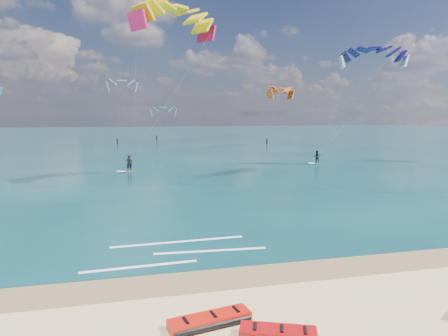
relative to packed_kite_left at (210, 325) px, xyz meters
The scene contains 8 objects.
ground 40.59m from the packed_kite_left, 90.91° to the left, with size 320.00×320.00×0.00m, color tan.
wet_sand_strip 3.64m from the packed_kite_left, 100.22° to the left, with size 320.00×2.40×0.01m, color brown.
sea 104.59m from the packed_kite_left, 90.35° to the left, with size 320.00×200.00×0.04m, color #092E34.
packed_kite_left is the anchor object (origin of this frame).
kitesurfer_main 33.31m from the packed_kite_left, 90.04° to the left, with size 12.59×12.08×18.79m.
kitesurfer_far 45.17m from the packed_kite_left, 54.69° to the left, with size 12.54×7.13×16.74m.
shoreline_foam 7.22m from the packed_kite_left, 91.15° to the left, with size 8.97×3.61×0.01m.
distant_kites 80.13m from the packed_kite_left, 95.79° to the left, with size 70.93×33.34×13.64m.
Camera 1 is at (-1.74, -12.63, 6.88)m, focal length 32.00 mm.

